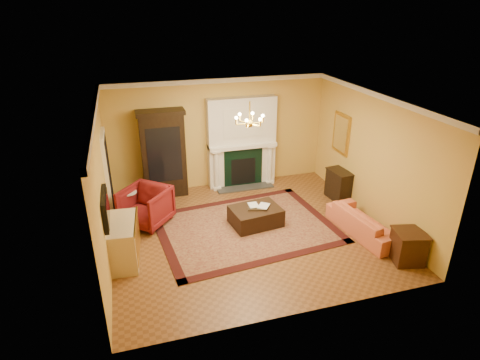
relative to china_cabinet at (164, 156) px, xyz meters
name	(u,v)px	position (x,y,z in m)	size (l,w,h in m)	color
floor	(248,232)	(1.56, -2.49, -1.12)	(6.00, 5.50, 0.02)	brown
ceiling	(250,101)	(1.56, -2.49, 1.90)	(6.00, 5.50, 0.02)	silver
wall_back	(219,134)	(1.56, 0.27, 0.39)	(6.00, 0.02, 3.00)	gold
wall_front	(303,238)	(1.56, -5.25, 0.39)	(6.00, 0.02, 3.00)	gold
wall_left	(101,188)	(-1.45, -2.49, 0.39)	(0.02, 5.50, 3.00)	gold
wall_right	(372,157)	(4.57, -2.49, 0.39)	(0.02, 5.50, 3.00)	gold
fireplace	(242,144)	(2.16, 0.08, 0.08)	(1.90, 0.70, 2.50)	silver
crown_molding	(237,95)	(1.56, -1.53, 1.83)	(6.00, 5.50, 0.12)	silver
doorway	(108,176)	(-1.39, -0.79, -0.07)	(0.08, 1.05, 2.10)	white
tv_panel	(106,208)	(-1.38, -3.09, 0.24)	(0.09, 0.95, 0.58)	black
gilt_mirror	(341,134)	(4.53, -1.09, 0.54)	(0.06, 0.76, 1.05)	gold
chandelier	(250,121)	(1.56, -2.49, 1.49)	(0.63, 0.55, 0.53)	gold
oriental_rug	(246,227)	(1.55, -2.32, -1.11)	(3.94, 2.96, 0.02)	#490F13
china_cabinet	(164,156)	(0.00, 0.00, 0.00)	(1.11, 0.51, 2.23)	black
wingback_armchair	(146,205)	(-0.63, -1.47, -0.61)	(0.98, 0.91, 1.00)	maroon
pedestal_table	(129,203)	(-0.99, -1.11, -0.70)	(0.40, 0.40, 0.71)	black
commode	(123,242)	(-1.17, -2.84, -0.68)	(0.55, 1.17, 0.87)	beige
coral_sofa	(365,219)	(4.05, -3.28, -0.74)	(1.91, 0.56, 0.75)	#E36D48
end_table	(408,247)	(4.28, -4.46, -0.79)	(0.56, 0.56, 0.65)	#311C0D
console_table	(339,185)	(4.34, -1.55, -0.73)	(0.39, 0.69, 0.77)	black
leather_ottoman	(256,216)	(1.82, -2.23, -0.89)	(1.12, 0.81, 0.42)	black
ottoman_tray	(256,207)	(1.84, -2.22, -0.67)	(0.41, 0.32, 0.03)	black
book_a	(249,201)	(1.67, -2.15, -0.51)	(0.22, 0.03, 0.29)	gray
book_b	(259,200)	(1.91, -2.18, -0.50)	(0.23, 0.02, 0.32)	gray
topiary_left	(220,138)	(1.54, 0.04, 0.33)	(0.15, 0.15, 0.40)	tan
topiary_right	(269,134)	(2.94, 0.04, 0.34)	(0.15, 0.15, 0.40)	tan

